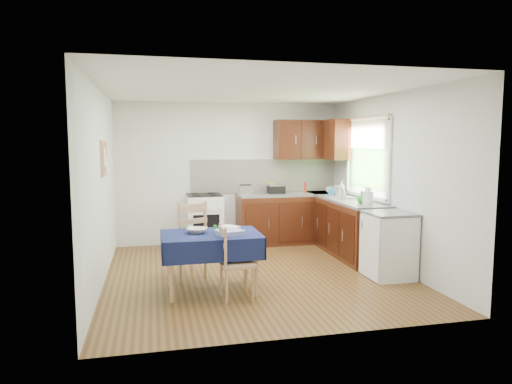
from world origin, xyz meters
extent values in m
plane|color=#4B2D14|center=(0.00, 0.00, 0.00)|extent=(4.20, 4.20, 0.00)
cube|color=white|center=(0.00, 0.00, 2.50)|extent=(4.00, 4.20, 0.02)
cube|color=silver|center=(0.00, 2.10, 1.25)|extent=(4.00, 0.02, 2.50)
cube|color=silver|center=(0.00, -2.10, 1.25)|extent=(4.00, 0.02, 2.50)
cube|color=silver|center=(-2.00, 0.00, 1.25)|extent=(0.02, 4.20, 2.50)
cube|color=silver|center=(2.00, 0.00, 1.25)|extent=(0.02, 4.20, 2.50)
cube|color=black|center=(1.05, 1.80, 0.43)|extent=(1.90, 0.60, 0.86)
cube|color=black|center=(1.70, 0.65, 0.43)|extent=(0.60, 1.70, 0.86)
cube|color=slate|center=(1.05, 1.80, 0.88)|extent=(1.90, 0.60, 0.04)
cube|color=slate|center=(1.70, 0.65, 0.88)|extent=(0.60, 1.70, 0.04)
cube|color=slate|center=(1.70, 1.80, 0.88)|extent=(0.60, 0.60, 0.04)
cube|color=white|center=(0.65, 2.08, 1.20)|extent=(2.70, 0.02, 0.60)
cube|color=black|center=(1.40, 1.93, 1.85)|extent=(1.20, 0.35, 0.70)
cube|color=black|center=(1.82, 1.50, 1.85)|extent=(0.35, 0.50, 0.70)
cube|color=white|center=(-0.50, 1.80, 0.45)|extent=(0.60, 0.60, 0.90)
cube|color=black|center=(-0.50, 1.80, 0.91)|extent=(0.58, 0.58, 0.02)
cube|color=black|center=(-0.50, 1.50, 0.45)|extent=(0.44, 0.01, 0.32)
cube|color=#355D26|center=(1.99, 0.70, 1.50)|extent=(0.01, 1.40, 0.85)
cube|color=white|center=(1.97, 0.70, 2.15)|extent=(0.04, 1.48, 0.06)
cube|color=white|center=(1.97, 0.70, 0.95)|extent=(0.04, 1.48, 0.06)
cube|color=tan|center=(1.96, 0.70, 1.93)|extent=(0.02, 1.36, 0.44)
cube|color=white|center=(1.70, -0.55, 0.42)|extent=(0.55, 0.58, 0.85)
cube|color=slate|center=(1.70, -0.55, 0.87)|extent=(0.58, 0.60, 0.03)
cube|color=tan|center=(-1.98, 0.30, 1.60)|extent=(0.02, 0.62, 0.47)
cube|color=#9B6841|center=(-1.96, 0.30, 1.60)|extent=(0.01, 0.56, 0.41)
cube|color=white|center=(-1.95, 0.22, 1.62)|extent=(0.00, 0.18, 0.24)
cube|color=white|center=(-1.95, 0.42, 1.50)|extent=(0.00, 0.15, 0.20)
cube|color=#111A44|center=(-0.69, -0.59, 0.70)|extent=(1.14, 0.76, 0.03)
cube|color=#111A44|center=(-0.69, -0.98, 0.58)|extent=(1.18, 0.02, 0.26)
cube|color=#111A44|center=(-0.69, -0.20, 0.58)|extent=(1.18, 0.02, 0.26)
cube|color=#111A44|center=(-1.27, -0.59, 0.58)|extent=(0.02, 0.80, 0.26)
cube|color=#111A44|center=(-0.11, -0.59, 0.58)|extent=(0.02, 0.80, 0.26)
cylinder|color=tan|center=(-1.18, -0.89, 0.34)|extent=(0.05, 0.05, 0.68)
cylinder|color=tan|center=(-0.20, -0.89, 0.34)|extent=(0.05, 0.05, 0.68)
cylinder|color=tan|center=(-1.18, -0.29, 0.34)|extent=(0.05, 0.05, 0.68)
cylinder|color=tan|center=(-0.20, -0.29, 0.34)|extent=(0.05, 0.05, 0.68)
cube|color=tan|center=(-0.94, 0.08, 0.49)|extent=(0.61, 0.61, 0.04)
cube|color=tan|center=(-0.86, -0.10, 0.87)|extent=(0.39, 0.20, 0.33)
cylinder|color=tan|center=(-0.85, 0.32, 0.25)|extent=(0.04, 0.04, 0.49)
cylinder|color=tan|center=(-1.19, 0.17, 0.25)|extent=(0.04, 0.04, 0.49)
cylinder|color=tan|center=(-0.69, -0.02, 0.25)|extent=(0.04, 0.04, 0.49)
cylinder|color=tan|center=(-1.03, -0.17, 0.25)|extent=(0.04, 0.04, 0.49)
cube|color=tan|center=(-0.43, -0.89, 0.41)|extent=(0.40, 0.40, 0.04)
cube|color=tan|center=(-0.59, -0.90, 0.72)|extent=(0.04, 0.34, 0.27)
cylinder|color=tan|center=(-0.27, -1.04, 0.20)|extent=(0.03, 0.03, 0.41)
cylinder|color=tan|center=(-0.28, -0.73, 0.20)|extent=(0.03, 0.03, 0.41)
cylinder|color=tan|center=(-0.57, -1.05, 0.20)|extent=(0.03, 0.03, 0.41)
cylinder|color=tan|center=(-0.59, -0.75, 0.20)|extent=(0.03, 0.03, 0.41)
cube|color=silver|center=(0.22, 1.75, 0.98)|extent=(0.23, 0.14, 0.16)
cube|color=black|center=(0.22, 1.75, 1.07)|extent=(0.20, 0.02, 0.02)
cube|color=black|center=(0.79, 1.81, 0.97)|extent=(0.28, 0.24, 0.13)
cube|color=silver|center=(0.79, 1.81, 1.05)|extent=(0.28, 0.24, 0.03)
cylinder|color=red|center=(1.31, 1.75, 1.00)|extent=(0.04, 0.04, 0.20)
cube|color=gold|center=(0.73, 1.95, 0.99)|extent=(0.13, 0.09, 0.17)
cube|color=#939399|center=(1.62, 0.94, 0.91)|extent=(0.42, 0.32, 0.02)
cylinder|color=white|center=(1.62, 0.94, 1.00)|extent=(0.05, 0.20, 0.20)
cylinder|color=white|center=(1.72, 0.12, 1.00)|extent=(0.15, 0.15, 0.19)
sphere|color=white|center=(1.72, 0.12, 1.11)|extent=(0.10, 0.10, 0.10)
imported|color=silver|center=(1.74, 1.67, 0.95)|extent=(0.18, 0.18, 0.11)
imported|color=white|center=(1.64, 0.91, 1.05)|extent=(0.14, 0.14, 0.29)
imported|color=#1D6EAD|center=(1.64, 1.34, 0.98)|extent=(0.11, 0.11, 0.17)
imported|color=green|center=(1.68, 0.24, 0.99)|extent=(0.18, 0.18, 0.18)
imported|color=beige|center=(-0.84, -0.52, 0.74)|extent=(0.31, 0.31, 0.06)
imported|color=white|center=(-0.48, -0.31, 0.72)|extent=(0.29, 0.30, 0.02)
cylinder|color=#268D29|center=(-0.62, -0.49, 0.75)|extent=(0.04, 0.04, 0.08)
cube|color=#2A349B|center=(-0.48, -0.71, 0.74)|extent=(0.36, 0.31, 0.05)
camera|label=1|loc=(-1.36, -5.97, 1.81)|focal=32.00mm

